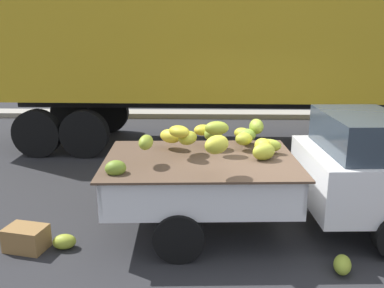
% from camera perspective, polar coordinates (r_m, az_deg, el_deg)
% --- Properties ---
extents(ground, '(220.00, 220.00, 0.00)m').
position_cam_1_polar(ground, '(6.20, 13.17, -12.13)').
color(ground, '#28282B').
extents(curb_strip, '(80.00, 0.80, 0.16)m').
position_cam_1_polar(curb_strip, '(13.92, 6.54, 4.05)').
color(curb_strip, gray).
rests_on(curb_strip, ground).
extents(pickup_truck, '(4.76, 2.07, 1.70)m').
position_cam_1_polar(pickup_truck, '(6.24, 18.22, -3.45)').
color(pickup_truck, white).
rests_on(pickup_truck, ground).
extents(semi_trailer, '(12.03, 2.74, 3.95)m').
position_cam_1_polar(semi_trailer, '(10.24, 6.68, 13.81)').
color(semi_trailer, gold).
rests_on(semi_trailer, ground).
extents(fallen_banana_bunch_near_tailgate, '(0.33, 0.26, 0.20)m').
position_cam_1_polar(fallen_banana_bunch_near_tailgate, '(5.95, -17.02, -12.62)').
color(fallen_banana_bunch_near_tailgate, '#9AA82F').
rests_on(fallen_banana_bunch_near_tailgate, ground).
extents(fallen_banana_bunch_by_wheel, '(0.29, 0.37, 0.21)m').
position_cam_1_polar(fallen_banana_bunch_by_wheel, '(5.50, 19.83, -15.24)').
color(fallen_banana_bunch_by_wheel, '#95A932').
rests_on(fallen_banana_bunch_by_wheel, ground).
extents(produce_crate, '(0.58, 0.46, 0.32)m').
position_cam_1_polar(produce_crate, '(6.06, -21.67, -11.86)').
color(produce_crate, olive).
rests_on(produce_crate, ground).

